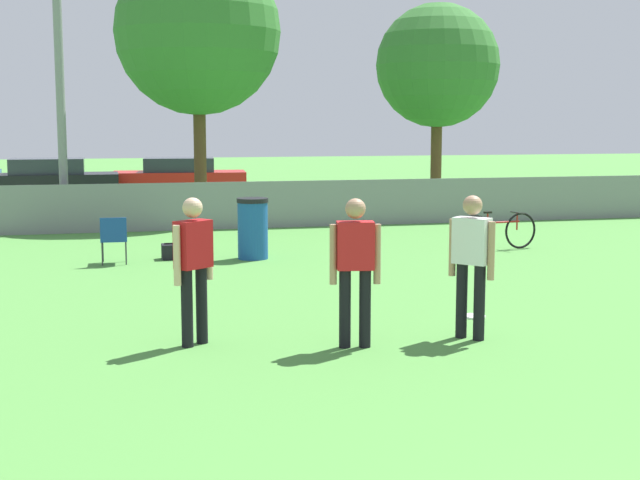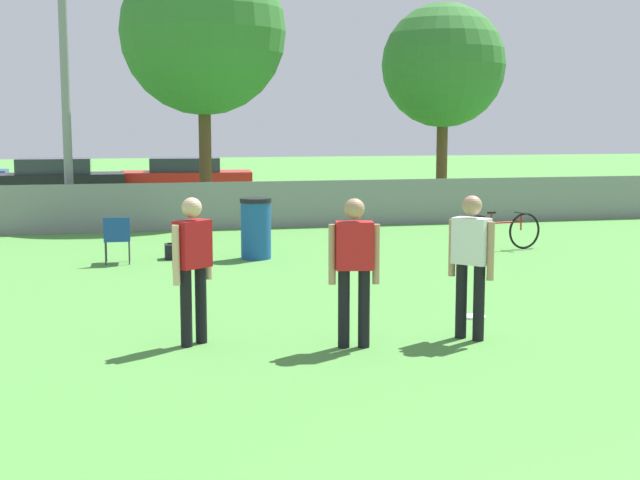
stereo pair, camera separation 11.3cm
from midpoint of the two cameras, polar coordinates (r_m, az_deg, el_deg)
The scene contains 14 objects.
fence_backline at distance 20.91m, azimuth -3.74°, elevation 2.26°, with size 23.41×0.07×1.21m.
light_pole at distance 21.42m, azimuth -16.02°, elevation 14.26°, with size 0.90×0.36×8.63m.
tree_near_pole at distance 23.34m, azimuth -7.34°, elevation 13.04°, with size 4.20×4.20×6.84m.
tree_far_right at distance 26.32m, azimuth 8.03°, elevation 10.98°, with size 3.56×3.56×5.87m.
player_defender_red at distance 9.76m, azimuth 2.53°, elevation -1.39°, with size 0.56×0.28×1.66m.
player_receiver_white at distance 10.28m, azimuth 9.95°, elevation -1.04°, with size 0.43×0.45×1.66m.
player_thrower_red at distance 9.96m, azimuth -7.83°, elevation -1.27°, with size 0.46×0.42×1.66m.
frisbee_disc at distance 11.58m, azimuth 10.15°, elevation -4.85°, with size 0.29×0.29×0.03m.
folding_chair_sideline at distance 16.00m, azimuth -12.66°, elevation 0.21°, with size 0.47×0.47×0.83m.
bicycle_sideline at distance 17.62m, azimuth 11.72°, elevation 0.54°, with size 1.78×0.48×0.77m.
trash_bin at distance 16.24m, azimuth -3.93°, elevation 0.76°, with size 0.57×0.57×1.11m.
gear_bag_sideline at distance 16.44m, azimuth -8.63°, elevation -0.71°, with size 0.61×0.33×0.30m.
parked_car_dark at distance 29.40m, azimuth -16.52°, elevation 3.72°, with size 4.32×1.75×1.34m.
parked_car_red at distance 30.25m, azimuth -8.50°, elevation 4.02°, with size 4.54×2.18×1.29m.
Camera 2 is at (-3.33, -2.56, 2.48)m, focal length 50.00 mm.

